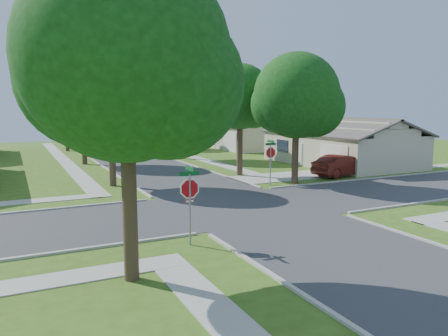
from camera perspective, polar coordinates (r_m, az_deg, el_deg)
name	(u,v)px	position (r m, az deg, el deg)	size (l,w,h in m)	color
ground	(241,207)	(22.74, 2.26, -5.07)	(100.00, 100.00, 0.00)	#395818
road_ns	(241,207)	(22.74, 2.26, -5.06)	(7.00, 100.00, 0.02)	#333335
sidewalk_ne	(179,153)	(48.71, -5.93, 1.96)	(1.20, 40.00, 0.04)	#9E9B91
sidewalk_nw	(62,159)	(46.00, -20.35, 1.14)	(1.20, 40.00, 0.04)	#9E9B91
driveway	(290,176)	(32.75, 8.57, -1.06)	(8.80, 3.60, 0.05)	#9E9B91
stop_sign_sw	(190,192)	(16.20, -4.51, -3.12)	(1.05, 0.80, 2.98)	gray
stop_sign_ne	(271,155)	(28.75, 6.10, 1.76)	(1.05, 0.80, 2.98)	gray
tree_e_near	(241,100)	(32.33, 2.18, 8.91)	(4.97, 4.80, 8.28)	#38281C
tree_e_mid	(183,95)	(43.30, -5.43, 9.47)	(5.59, 5.40, 9.21)	#38281C
tree_e_far	(146,100)	(55.64, -10.21, 8.78)	(5.17, 5.00, 8.72)	#38281C
tree_w_near	(111,91)	(29.11, -14.59, 9.68)	(5.38, 5.20, 8.97)	#38281C
tree_w_mid	(82,91)	(40.95, -18.02, 9.53)	(5.80, 5.60, 9.56)	#38281C
tree_w_far	(66,103)	(53.82, -19.96, 7.95)	(4.76, 4.60, 8.04)	#38281C
tree_sw_corner	(128,67)	(12.92, -12.48, 12.74)	(6.21, 6.00, 9.55)	#38281C
tree_ne_corner	(297,100)	(29.09, 9.54, 8.79)	(5.80, 5.60, 8.66)	#38281C
house_ne_near	(340,147)	(40.56, 14.93, 2.63)	(8.42, 13.60, 4.23)	#B4A98E
house_ne_far	(244,135)	(55.38, 2.65, 4.28)	(8.42, 13.60, 4.23)	#B4A98E
car_driveway	(342,165)	(33.59, 15.22, 0.32)	(1.71, 4.90, 1.61)	#511710
car_curb_east	(137,146)	(50.05, -11.24, 2.82)	(1.70, 4.22, 1.44)	black
car_curb_west	(86,139)	(63.48, -17.55, 3.66)	(1.97, 4.85, 1.41)	black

